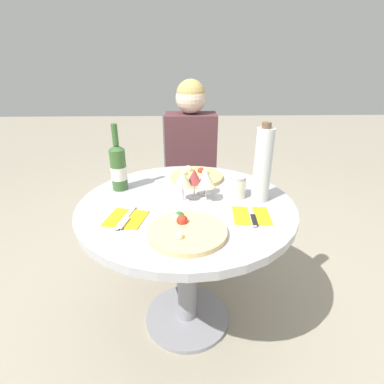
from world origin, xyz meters
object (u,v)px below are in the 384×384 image
object	(u,v)px
dining_table	(187,229)
pizza_large	(186,230)
tall_carafe	(263,165)
seated_diner	(191,178)
wine_bottle	(118,167)
chair_behind_diner	(191,183)

from	to	relation	value
dining_table	pizza_large	xyz separation A→B (m)	(-0.00, -0.26, 0.15)
pizza_large	tall_carafe	xyz separation A→B (m)	(0.34, 0.28, 0.16)
pizza_large	seated_diner	bearing A→B (deg)	87.46
seated_diner	wine_bottle	bearing A→B (deg)	56.30
dining_table	chair_behind_diner	distance (m)	0.86
wine_bottle	tall_carafe	world-z (taller)	tall_carafe
seated_diner	wine_bottle	xyz separation A→B (m)	(-0.36, -0.55, 0.29)
chair_behind_diner	pizza_large	bearing A→B (deg)	87.79
dining_table	pizza_large	size ratio (longest dim) A/B	3.28
seated_diner	tall_carafe	world-z (taller)	seated_diner
chair_behind_diner	seated_diner	size ratio (longest dim) A/B	0.79
chair_behind_diner	pizza_large	world-z (taller)	chair_behind_diner
dining_table	tall_carafe	distance (m)	0.46
tall_carafe	wine_bottle	bearing A→B (deg)	168.11
seated_diner	wine_bottle	distance (m)	0.72
wine_bottle	dining_table	bearing A→B (deg)	-26.21
tall_carafe	pizza_large	bearing A→B (deg)	-140.65
pizza_large	wine_bottle	bearing A→B (deg)	127.62
chair_behind_diner	wine_bottle	size ratio (longest dim) A/B	2.90
dining_table	chair_behind_diner	size ratio (longest dim) A/B	1.04
seated_diner	tall_carafe	size ratio (longest dim) A/B	3.35
seated_diner	dining_table	bearing A→B (deg)	86.84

